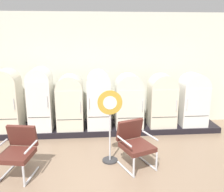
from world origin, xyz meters
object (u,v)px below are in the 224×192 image
at_px(refrigerator_0, 7,99).
at_px(refrigerator_5, 162,99).
at_px(refrigerator_2, 70,101).
at_px(refrigerator_3, 99,98).
at_px(refrigerator_6, 193,98).
at_px(sign_stand, 110,126).
at_px(refrigerator_1, 40,97).
at_px(armchair_left, 18,149).
at_px(refrigerator_4, 129,100).
at_px(armchair_right, 135,142).

xyz_separation_m(refrigerator_0, refrigerator_5, (4.03, -0.02, -0.10)).
height_order(refrigerator_2, refrigerator_5, refrigerator_2).
height_order(refrigerator_0, refrigerator_3, refrigerator_0).
relative_size(refrigerator_6, sign_stand, 0.94).
distance_m(refrigerator_1, armchair_left, 2.00).
relative_size(refrigerator_1, refrigerator_6, 1.14).
height_order(refrigerator_0, refrigerator_4, refrigerator_0).
relative_size(refrigerator_0, armchair_right, 1.75).
distance_m(refrigerator_0, refrigerator_3, 2.34).
xyz_separation_m(refrigerator_6, armchair_left, (-4.12, -1.90, -0.40)).
bearing_deg(refrigerator_3, refrigerator_2, 177.61).
bearing_deg(refrigerator_5, refrigerator_4, 178.58).
distance_m(refrigerator_4, armchair_right, 1.82).
bearing_deg(refrigerator_5, refrigerator_3, 179.48).
bearing_deg(refrigerator_2, refrigerator_3, -2.39).
xyz_separation_m(refrigerator_0, armchair_right, (2.99, -1.77, -0.49)).
bearing_deg(armchair_left, refrigerator_4, 39.05).
relative_size(refrigerator_0, armchair_left, 1.75).
xyz_separation_m(refrigerator_3, armchair_left, (-1.56, -1.91, -0.46)).
bearing_deg(refrigerator_6, armchair_right, -137.23).
distance_m(refrigerator_4, refrigerator_5, 0.90).
xyz_separation_m(armchair_left, sign_stand, (1.73, 0.32, 0.28)).
bearing_deg(refrigerator_6, sign_stand, -146.50).
bearing_deg(armchair_left, refrigerator_1, 88.14).
xyz_separation_m(refrigerator_0, refrigerator_4, (3.14, 0.00, -0.10)).
bearing_deg(armchair_right, refrigerator_5, 59.29).
distance_m(refrigerator_4, armchair_left, 3.06).
bearing_deg(sign_stand, armchair_right, -20.83).
height_order(refrigerator_1, refrigerator_2, refrigerator_1).
height_order(refrigerator_5, armchair_left, refrigerator_5).
bearing_deg(refrigerator_5, refrigerator_2, 178.91).
relative_size(refrigerator_0, refrigerator_2, 1.12).
distance_m(refrigerator_2, refrigerator_5, 2.44).
xyz_separation_m(refrigerator_1, refrigerator_2, (0.75, 0.01, -0.12)).
bearing_deg(armchair_right, refrigerator_1, 140.19).
xyz_separation_m(refrigerator_2, armchair_right, (1.40, -1.80, -0.39)).
distance_m(refrigerator_0, refrigerator_5, 4.04).
bearing_deg(sign_stand, refrigerator_1, 136.06).
bearing_deg(refrigerator_2, refrigerator_4, -0.90).
relative_size(refrigerator_3, refrigerator_5, 1.08).
relative_size(refrigerator_2, sign_stand, 0.93).
distance_m(refrigerator_0, armchair_left, 2.12).
bearing_deg(armchair_left, armchair_right, 3.60).
distance_m(refrigerator_5, armchair_right, 2.08).
xyz_separation_m(refrigerator_6, armchair_right, (-1.90, -1.76, -0.40)).
xyz_separation_m(refrigerator_0, refrigerator_6, (4.90, -0.01, -0.10)).
xyz_separation_m(refrigerator_2, refrigerator_3, (0.75, -0.03, 0.07)).
distance_m(refrigerator_3, refrigerator_6, 2.56).
relative_size(refrigerator_4, refrigerator_5, 1.01).
distance_m(refrigerator_1, refrigerator_3, 1.49).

